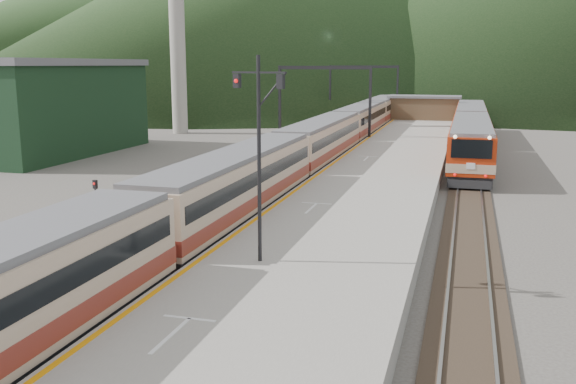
% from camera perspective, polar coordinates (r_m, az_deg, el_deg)
% --- Properties ---
extents(track_main, '(2.60, 200.00, 0.23)m').
position_cam_1_polar(track_main, '(50.49, 2.67, 2.10)').
color(track_main, black).
rests_on(track_main, ground).
extents(track_far, '(2.60, 200.00, 0.23)m').
position_cam_1_polar(track_far, '(51.82, -2.73, 2.34)').
color(track_far, black).
rests_on(track_far, ground).
extents(track_second, '(2.60, 200.00, 0.23)m').
position_cam_1_polar(track_second, '(49.25, 15.82, 1.45)').
color(track_second, black).
rests_on(track_second, ground).
extents(platform, '(8.00, 100.00, 1.00)m').
position_cam_1_polar(platform, '(47.53, 8.72, 1.94)').
color(platform, gray).
rests_on(platform, ground).
extents(gantry_near, '(9.55, 0.25, 8.00)m').
position_cam_1_polar(gantry_near, '(65.16, 3.24, 9.04)').
color(gantry_near, black).
rests_on(gantry_near, ground).
extents(gantry_far, '(9.55, 0.25, 8.00)m').
position_cam_1_polar(gantry_far, '(89.72, 6.72, 9.59)').
color(gantry_far, black).
rests_on(gantry_far, ground).
extents(warehouse, '(14.50, 20.50, 8.60)m').
position_cam_1_polar(warehouse, '(64.07, -22.26, 7.05)').
color(warehouse, black).
rests_on(warehouse, ground).
extents(smokestack, '(1.80, 1.80, 30.00)m').
position_cam_1_polar(smokestack, '(78.28, -9.90, 16.16)').
color(smokestack, '#9E998E').
rests_on(smokestack, ground).
extents(station_shed, '(9.40, 4.40, 3.10)m').
position_cam_1_polar(station_shed, '(86.94, 12.02, 7.38)').
color(station_shed, brown).
rests_on(station_shed, platform).
extents(hill_d, '(200.00, 200.00, 55.00)m').
position_cam_1_polar(hill_d, '(281.72, -12.62, 14.95)').
color(hill_d, '#20421D').
rests_on(hill_d, ground).
extents(main_train, '(2.87, 98.58, 3.51)m').
position_cam_1_polar(main_train, '(51.47, 3.01, 4.43)').
color(main_train, tan).
rests_on(main_train, track_main).
extents(second_train, '(3.08, 41.89, 3.76)m').
position_cam_1_polar(second_train, '(63.33, 15.93, 5.41)').
color(second_train, '#A4260B').
rests_on(second_train, track_second).
extents(signal_mast, '(2.15, 0.68, 7.43)m').
position_cam_1_polar(signal_mast, '(22.84, -2.60, 4.75)').
color(signal_mast, black).
rests_on(signal_mast, platform).
extents(short_signal_b, '(0.24, 0.19, 2.27)m').
position_cam_1_polar(short_signal_b, '(43.42, -2.65, 2.47)').
color(short_signal_b, black).
rests_on(short_signal_b, ground).
extents(short_signal_c, '(0.26, 0.21, 2.27)m').
position_cam_1_polar(short_signal_c, '(34.51, -16.72, -0.30)').
color(short_signal_c, black).
rests_on(short_signal_c, ground).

